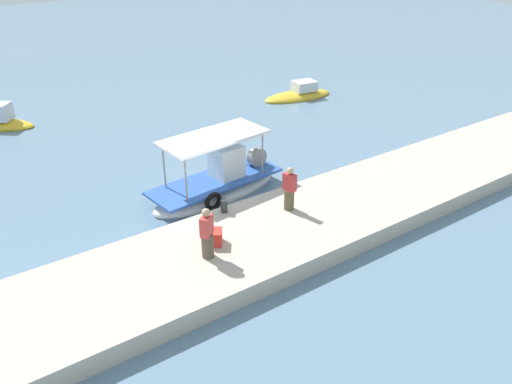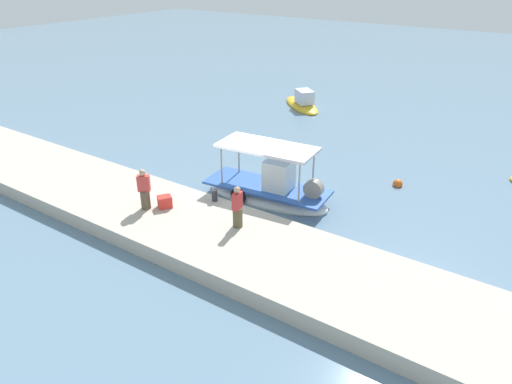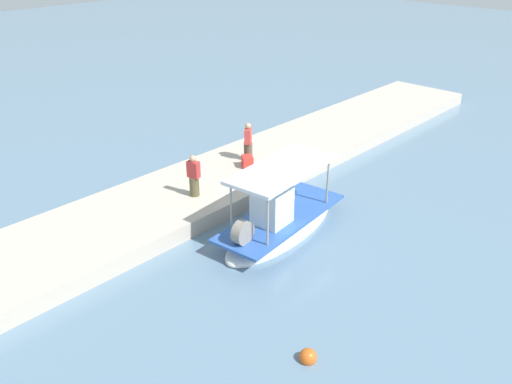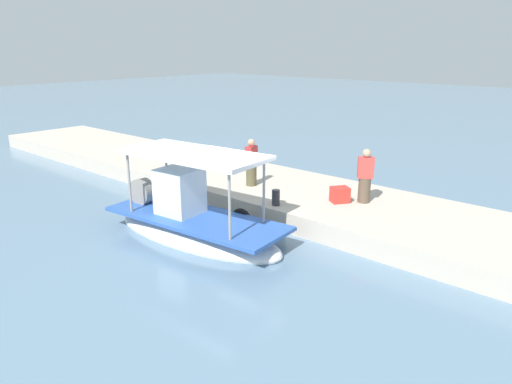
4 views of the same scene
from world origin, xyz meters
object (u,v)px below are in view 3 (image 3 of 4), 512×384
main_fishing_boat (279,222)px  fisherman_near_bollard (248,143)px  marker_buoy (308,357)px  mooring_bollard (253,182)px  fisherman_by_crate (194,178)px  cargo_crate (247,161)px

main_fishing_boat → fisherman_near_bollard: main_fishing_boat is taller
marker_buoy → mooring_bollard: bearing=-127.6°
main_fishing_boat → fisherman_by_crate: size_ratio=3.61×
fisherman_near_bollard → cargo_crate: bearing=41.5°
fisherman_by_crate → mooring_bollard: bearing=150.5°
main_fishing_boat → fisherman_by_crate: bearing=-75.8°
mooring_bollard → cargo_crate: mooring_bollard is taller
main_fishing_boat → mooring_bollard: 2.60m
cargo_crate → mooring_bollard: bearing=50.2°
fisherman_by_crate → cargo_crate: bearing=-172.8°
fisherman_near_bollard → cargo_crate: (0.55, 0.49, -0.52)m
fisherman_near_bollard → marker_buoy: fisherman_near_bollard is taller
fisherman_by_crate → marker_buoy: (3.30, 7.98, -1.26)m
fisherman_by_crate → marker_buoy: 8.72m
fisherman_by_crate → main_fishing_boat: bearing=104.2°
main_fishing_boat → fisherman_near_bollard: (-2.95, -4.33, 0.92)m
mooring_bollard → marker_buoy: bearing=52.4°
main_fishing_boat → mooring_bollard: main_fishing_boat is taller
fisherman_by_crate → cargo_crate: (-3.27, -0.41, -0.50)m
main_fishing_boat → fisherman_by_crate: (0.87, -3.43, 0.90)m
main_fishing_boat → mooring_bollard: bearing=-115.8°
mooring_bollard → cargo_crate: size_ratio=0.92×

